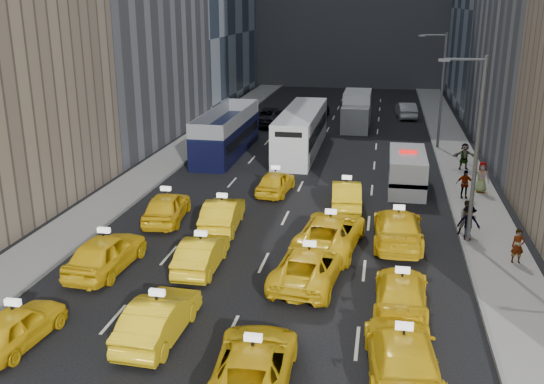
{
  "coord_description": "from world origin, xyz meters",
  "views": [
    {
      "loc": [
        4.97,
        -16.59,
        11.31
      ],
      "look_at": [
        -0.41,
        12.26,
        2.0
      ],
      "focal_mm": 40.0,
      "sensor_mm": 36.0,
      "label": 1
    }
  ],
  "objects": [
    {
      "name": "misc_car_1",
      "position": [
        -5.51,
        39.18,
        0.84
      ],
      "size": [
        3.29,
        6.25,
        1.68
      ],
      "primitive_type": "imported",
      "rotation": [
        0.0,
        0.0,
        3.06
      ],
      "color": "black",
      "rests_on": "ground"
    },
    {
      "name": "curb_west",
      "position": [
        -9.05,
        25.0,
        0.09
      ],
      "size": [
        0.15,
        90.0,
        0.18
      ],
      "primitive_type": "cube",
      "color": "slate",
      "rests_on": "ground"
    },
    {
      "name": "pedestrian_0",
      "position": [
        11.12,
        9.76,
        0.94
      ],
      "size": [
        0.6,
        0.42,
        1.58
      ],
      "primitive_type": "imported",
      "rotation": [
        0.0,
        0.0,
        0.08
      ],
      "color": "gray",
      "rests_on": "sidewalk_east"
    },
    {
      "name": "taxi_15",
      "position": [
        5.94,
        11.42,
        0.82
      ],
      "size": [
        2.4,
        5.71,
        1.65
      ],
      "primitive_type": "imported",
      "rotation": [
        0.0,
        0.0,
        3.16
      ],
      "color": "yellow",
      "rests_on": "ground"
    },
    {
      "name": "streetlight_near",
      "position": [
        9.18,
        12.0,
        4.92
      ],
      "size": [
        2.15,
        0.22,
        9.0
      ],
      "color": "#595B60",
      "rests_on": "ground"
    },
    {
      "name": "pedestrian_4",
      "position": [
        11.01,
        20.33,
        1.09
      ],
      "size": [
        0.96,
        0.57,
        1.89
      ],
      "primitive_type": "imported",
      "rotation": [
        0.0,
        0.0,
        -0.08
      ],
      "color": "gray",
      "rests_on": "sidewalk_east"
    },
    {
      "name": "taxi_5",
      "position": [
        -2.35,
        1.12,
        0.76
      ],
      "size": [
        1.77,
        4.66,
        1.52
      ],
      "primitive_type": "imported",
      "rotation": [
        0.0,
        0.0,
        3.11
      ],
      "color": "yellow",
      "rests_on": "ground"
    },
    {
      "name": "misc_car_3",
      "position": [
        -1.52,
        43.94,
        0.82
      ],
      "size": [
        1.94,
        4.81,
        1.64
      ],
      "primitive_type": "imported",
      "rotation": [
        0.0,
        0.0,
        3.14
      ],
      "color": "black",
      "rests_on": "ground"
    },
    {
      "name": "taxi_10",
      "position": [
        2.25,
        6.46,
        0.76
      ],
      "size": [
        3.07,
        5.67,
        1.51
      ],
      "primitive_type": "imported",
      "rotation": [
        0.0,
        0.0,
        3.04
      ],
      "color": "yellow",
      "rests_on": "ground"
    },
    {
      "name": "taxi_9",
      "position": [
        -2.56,
        6.91,
        0.72
      ],
      "size": [
        1.61,
        4.4,
        1.44
      ],
      "primitive_type": "imported",
      "rotation": [
        0.0,
        0.0,
        3.16
      ],
      "color": "yellow",
      "rests_on": "ground"
    },
    {
      "name": "pedestrian_2",
      "position": [
        9.31,
        12.23,
        1.02
      ],
      "size": [
        1.12,
        0.47,
        1.73
      ],
      "primitive_type": "imported",
      "rotation": [
        0.0,
        0.0,
        -0.01
      ],
      "color": "gray",
      "rests_on": "sidewalk_east"
    },
    {
      "name": "sidewalk_east",
      "position": [
        10.5,
        25.0,
        0.07
      ],
      "size": [
        3.0,
        90.0,
        0.15
      ],
      "primitive_type": "cube",
      "color": "gray",
      "rests_on": "ground"
    },
    {
      "name": "double_decker",
      "position": [
        -6.78,
        27.49,
        1.64
      ],
      "size": [
        3.89,
        11.62,
        3.32
      ],
      "rotation": [
        0.0,
        0.0,
        -0.12
      ],
      "color": "black",
      "rests_on": "ground"
    },
    {
      "name": "box_truck",
      "position": [
        2.48,
        39.36,
        1.6
      ],
      "size": [
        2.77,
        7.22,
        3.25
      ],
      "rotation": [
        0.0,
        0.0,
        0.05
      ],
      "color": "silver",
      "rests_on": "ground"
    },
    {
      "name": "taxi_6",
      "position": [
        1.48,
        -0.99,
        0.72
      ],
      "size": [
        2.71,
        5.34,
        1.45
      ],
      "primitive_type": "imported",
      "rotation": [
        0.0,
        0.0,
        3.2
      ],
      "color": "yellow",
      "rests_on": "ground"
    },
    {
      "name": "sidewalk_west",
      "position": [
        -10.5,
        25.0,
        0.07
      ],
      "size": [
        3.0,
        90.0,
        0.15
      ],
      "primitive_type": "cube",
      "color": "gray",
      "rests_on": "ground"
    },
    {
      "name": "ground",
      "position": [
        0.0,
        0.0,
        0.0
      ],
      "size": [
        160.0,
        160.0,
        0.0
      ],
      "primitive_type": "plane",
      "color": "black",
      "rests_on": "ground"
    },
    {
      "name": "taxi_12",
      "position": [
        -6.15,
        12.38,
        0.8
      ],
      "size": [
        2.4,
        4.88,
        1.6
      ],
      "primitive_type": "imported",
      "rotation": [
        0.0,
        0.0,
        3.25
      ],
      "color": "yellow",
      "rests_on": "ground"
    },
    {
      "name": "taxi_13",
      "position": [
        -2.94,
        11.88,
        0.79
      ],
      "size": [
        2.03,
        4.88,
        1.57
      ],
      "primitive_type": "imported",
      "rotation": [
        0.0,
        0.0,
        3.22
      ],
      "color": "yellow",
      "rests_on": "ground"
    },
    {
      "name": "taxi_16",
      "position": [
        -1.3,
        18.23,
        0.71
      ],
      "size": [
        2.07,
        4.33,
        1.43
      ],
      "primitive_type": "imported",
      "rotation": [
        0.0,
        0.0,
        3.05
      ],
      "color": "yellow",
      "rests_on": "ground"
    },
    {
      "name": "pedestrian_1",
      "position": [
        9.31,
        12.81,
        1.04
      ],
      "size": [
        0.89,
        0.53,
        1.78
      ],
      "primitive_type": "imported",
      "rotation": [
        0.0,
        0.0,
        0.06
      ],
      "color": "gray",
      "rests_on": "sidewalk_east"
    },
    {
      "name": "curb_east",
      "position": [
        9.05,
        25.0,
        0.09
      ],
      "size": [
        0.15,
        90.0,
        0.18
      ],
      "primitive_type": "cube",
      "color": "slate",
      "rests_on": "ground"
    },
    {
      "name": "city_bus",
      "position": [
        -1.25,
        29.14,
        1.63
      ],
      "size": [
        4.09,
        12.95,
        3.29
      ],
      "rotation": [
        0.0,
        0.0,
        0.11
      ],
      "color": "silver",
      "rests_on": "ground"
    },
    {
      "name": "taxi_7",
      "position": [
        5.95,
        0.32,
        0.78
      ],
      "size": [
        2.64,
        5.53,
        1.55
      ],
      "primitive_type": "imported",
      "rotation": [
        0.0,
        0.0,
        3.23
      ],
      "color": "yellow",
      "rests_on": "ground"
    },
    {
      "name": "streetlight_far",
      "position": [
        9.18,
        32.0,
        4.92
      ],
      "size": [
        2.15,
        0.22,
        9.0
      ],
      "color": "#595B60",
      "rests_on": "ground"
    },
    {
      "name": "nypd_van",
      "position": [
        6.59,
        20.66,
        1.12
      ],
      "size": [
        2.86,
        5.98,
        2.48
      ],
      "rotation": [
        0.0,
        0.0,
        0.11
      ],
      "color": "silver",
      "rests_on": "ground"
    },
    {
      "name": "misc_car_0",
      "position": [
        6.78,
        27.6,
        0.68
      ],
      "size": [
        1.81,
        4.25,
        1.36
      ],
      "primitive_type": "imported",
      "rotation": [
        0.0,
        0.0,
        3.05
      ],
      "color": "#989B9F",
      "rests_on": "ground"
    },
    {
      "name": "taxi_14",
      "position": [
        2.78,
        10.3,
        0.81
      ],
      "size": [
        3.35,
        6.09,
        1.61
      ],
      "primitive_type": "imported",
      "rotation": [
        0.0,
        0.0,
        3.02
      ],
      "color": "yellow",
      "rests_on": "ground"
    },
    {
      "name": "pedestrian_5",
      "position": [
        10.58,
        25.57,
        1.06
      ],
      "size": [
        1.75,
        0.73,
        1.83
      ],
      "primitive_type": "imported",
      "rotation": [
        0.0,
        0.0,
        0.15
      ],
      "color": "gray",
      "rests_on": "sidewalk_east"
    },
    {
      "name": "misc_car_2",
      "position": [
        2.26,
        46.09,
        0.84
      ],
      "size": [
        2.57,
        5.86,
        1.68
      ],
      "primitive_type": "imported",
      "rotation": [
        0.0,
        0.0,
        3.18
      ],
      "color": "slate",
      "rests_on": "ground"
    },
    {
      "name": "taxi_4",
      "position": [
        -6.96,
        -0.22,
        0.7
      ],
      "size": [
        2.06,
        4.25,
        1.4
      ],
      "primitive_type": "imported",
      "rotation": [
        0.0,
        0.0,
        3.04
      ],
      "color": "yellow",
      "rests_on": "ground"
    },
    {
      "name": "pedestrian_3",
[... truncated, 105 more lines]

